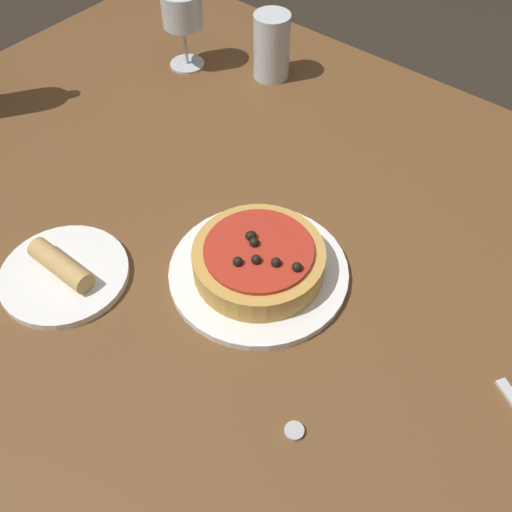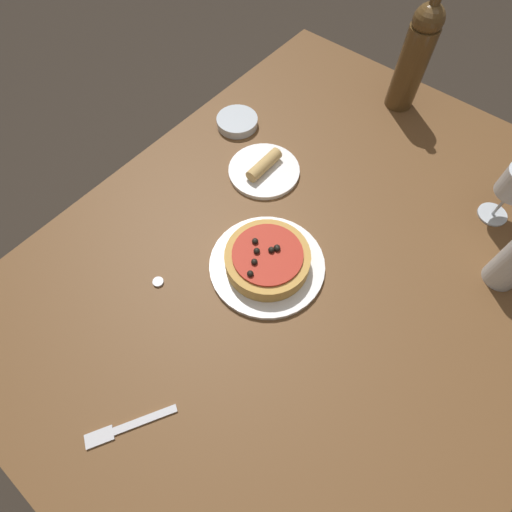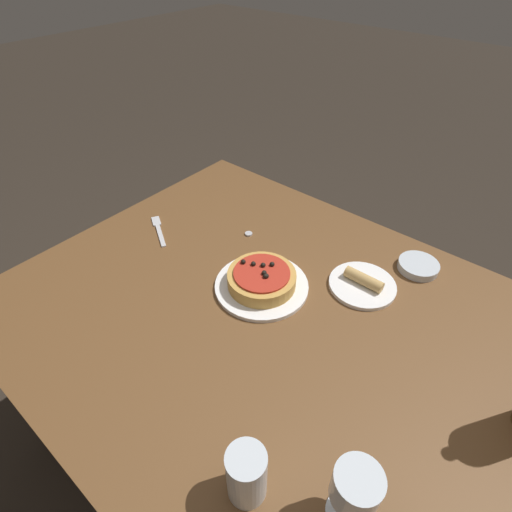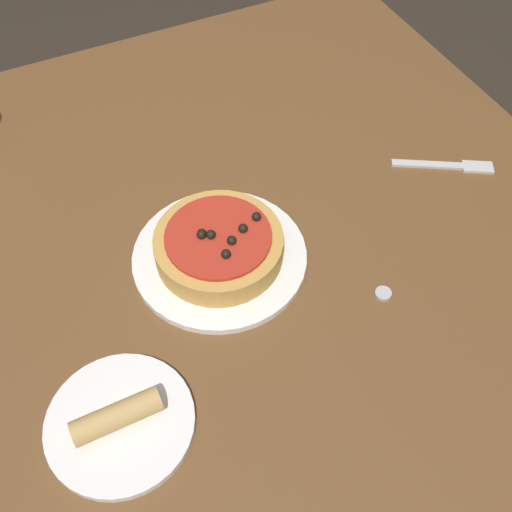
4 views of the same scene
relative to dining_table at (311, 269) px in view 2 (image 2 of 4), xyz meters
The scene contains 9 objects.
ground_plane 0.65m from the dining_table, ahead, with size 14.00×14.00×0.00m, color #2D261E.
dining_table is the anchor object (origin of this frame).
dinner_plate 0.14m from the dining_table, 146.33° to the left, with size 0.26×0.26×0.01m.
pizza 0.16m from the dining_table, 146.33° to the left, with size 0.19×0.19×0.06m.
wine_bottle 0.63m from the dining_table, 10.72° to the left, with size 0.08×0.08×0.33m.
side_bowl 0.47m from the dining_table, 63.46° to the left, with size 0.12×0.12×0.02m.
fork 0.53m from the dining_table, behind, with size 0.16×0.10×0.00m.
side_plate 0.29m from the dining_table, 64.27° to the left, with size 0.19×0.19×0.04m.
bottle_cap 0.37m from the dining_table, 141.48° to the left, with size 0.02×0.02×0.01m.
Camera 2 is at (-0.44, -0.19, 1.51)m, focal length 28.00 mm.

